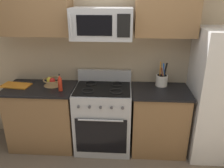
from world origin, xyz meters
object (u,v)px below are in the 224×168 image
object	(u,v)px
fruit_basket	(52,82)
bottle_hot_sauce	(60,83)
range_oven	(103,117)
cutting_board	(16,85)
microwave	(102,23)
utensil_crock	(162,80)

from	to	relation	value
fruit_basket	bottle_hot_sauce	distance (m)	0.25
bottle_hot_sauce	range_oven	bearing A→B (deg)	10.19
range_oven	cutting_board	xyz separation A→B (m)	(-1.21, 0.03, 0.44)
fruit_basket	bottle_hot_sauce	size ratio (longest dim) A/B	1.12
microwave	cutting_board	world-z (taller)	microwave
microwave	cutting_board	distance (m)	1.47
range_oven	bottle_hot_sauce	size ratio (longest dim) A/B	4.77
range_oven	fruit_basket	size ratio (longest dim) A/B	4.28
cutting_board	bottle_hot_sauce	size ratio (longest dim) A/B	1.69
cutting_board	fruit_basket	bearing A→B (deg)	6.86
cutting_board	bottle_hot_sauce	distance (m)	0.68
microwave	bottle_hot_sauce	xyz separation A→B (m)	(-0.55, -0.12, -0.74)
microwave	fruit_basket	distance (m)	1.07
microwave	fruit_basket	bearing A→B (deg)	174.97
range_oven	utensil_crock	bearing A→B (deg)	11.93
microwave	cutting_board	bearing A→B (deg)	179.88
cutting_board	bottle_hot_sauce	bearing A→B (deg)	-10.79
utensil_crock	bottle_hot_sauce	size ratio (longest dim) A/B	1.48
utensil_crock	bottle_hot_sauce	distance (m)	1.37
fruit_basket	bottle_hot_sauce	xyz separation A→B (m)	(0.16, -0.19, 0.05)
range_oven	cutting_board	size ratio (longest dim) A/B	2.83
microwave	bottle_hot_sauce	world-z (taller)	microwave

